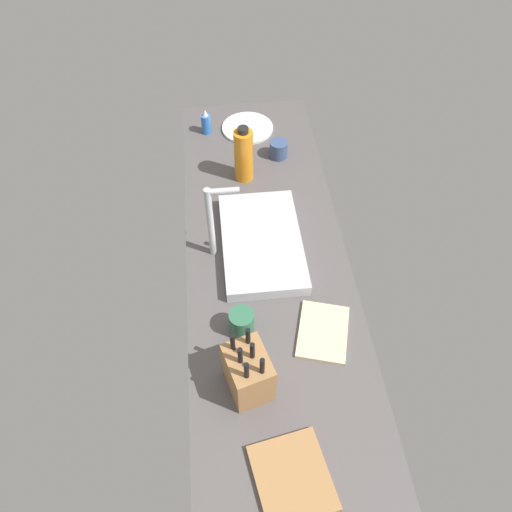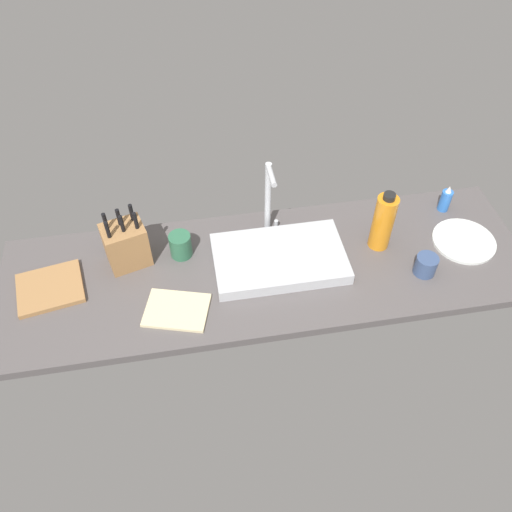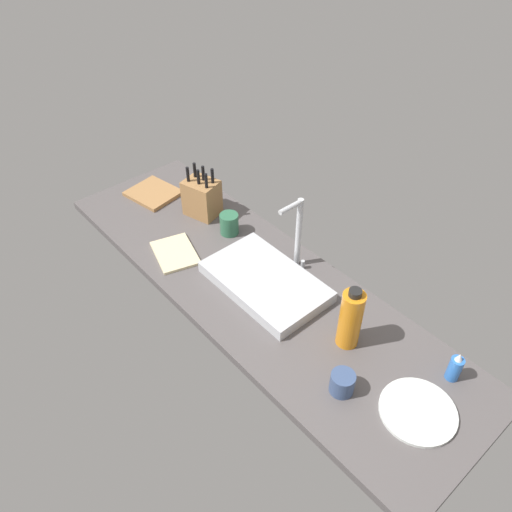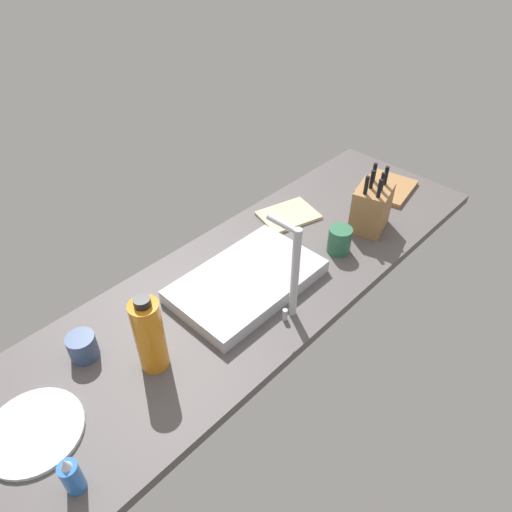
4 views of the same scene
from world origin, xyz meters
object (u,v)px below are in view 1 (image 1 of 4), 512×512
at_px(dish_towel, 323,332).
at_px(faucet, 213,219).
at_px(coffee_mug, 279,149).
at_px(cutting_board, 292,478).
at_px(dinner_plate, 248,128).
at_px(ceramic_cup, 242,323).
at_px(soap_bottle, 206,123).
at_px(sink_basin, 262,242).
at_px(water_bottle, 244,155).
at_px(knife_block, 248,372).

bearing_deg(dish_towel, faucet, 41.17).
bearing_deg(coffee_mug, cutting_board, 173.95).
xyz_separation_m(faucet, dinner_plate, (0.73, -0.19, -0.17)).
bearing_deg(ceramic_cup, dinner_plate, -6.57).
xyz_separation_m(soap_bottle, coffee_mug, (-0.20, -0.31, -0.01)).
bearing_deg(dish_towel, soap_bottle, 16.90).
bearing_deg(sink_basin, water_bottle, 4.46).
height_order(faucet, soap_bottle, faucet).
distance_m(sink_basin, coffee_mug, 0.53).
distance_m(soap_bottle, dish_towel, 1.15).
distance_m(water_bottle, coffee_mug, 0.22).
distance_m(faucet, water_bottle, 0.43).
bearing_deg(faucet, ceramic_cup, -168.83).
height_order(water_bottle, ceramic_cup, water_bottle).
bearing_deg(coffee_mug, sink_basin, 165.51).
height_order(knife_block, ceramic_cup, knife_block).
xyz_separation_m(cutting_board, coffee_mug, (1.33, -0.14, 0.03)).
height_order(knife_block, dinner_plate, knife_block).
xyz_separation_m(dinner_plate, coffee_mug, (-0.21, -0.11, 0.03)).
distance_m(water_bottle, dinner_plate, 0.35).
xyz_separation_m(coffee_mug, ceramic_cup, (-0.86, 0.24, 0.01)).
relative_size(cutting_board, ceramic_cup, 2.34).
bearing_deg(sink_basin, faucet, 93.41).
height_order(soap_bottle, ceramic_cup, soap_bottle).
relative_size(faucet, cutting_board, 1.44).
bearing_deg(knife_block, water_bottle, -20.45).
bearing_deg(dish_towel, dinner_plate, 7.20).
relative_size(water_bottle, coffee_mug, 3.18).
bearing_deg(sink_basin, ceramic_cup, 163.51).
xyz_separation_m(sink_basin, soap_bottle, (0.71, 0.18, 0.03)).
relative_size(knife_block, coffee_mug, 3.02).
height_order(knife_block, cutting_board, knife_block).
bearing_deg(ceramic_cup, soap_bottle, 3.84).
xyz_separation_m(faucet, ceramic_cup, (-0.34, -0.07, -0.13)).
bearing_deg(water_bottle, knife_block, 175.63).
height_order(water_bottle, coffee_mug, water_bottle).
bearing_deg(ceramic_cup, faucet, 11.17).
bearing_deg(cutting_board, water_bottle, 0.99).
bearing_deg(cutting_board, dish_towel, -21.19).
bearing_deg(knife_block, coffee_mug, -28.58).
relative_size(faucet, knife_block, 1.34).
relative_size(sink_basin, faucet, 1.50).
bearing_deg(sink_basin, coffee_mug, -14.49).
bearing_deg(cutting_board, ceramic_cup, 11.38).
bearing_deg(dish_towel, ceramic_cup, 82.18).
relative_size(water_bottle, dish_towel, 1.18).
relative_size(sink_basin, knife_block, 2.01).
xyz_separation_m(sink_basin, faucet, (-0.01, 0.17, 0.16)).
distance_m(cutting_board, dish_towel, 0.47).
bearing_deg(sink_basin, knife_block, 169.39).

